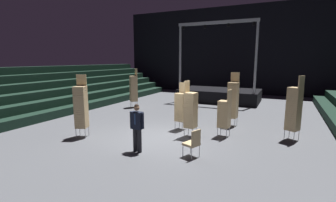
{
  "coord_description": "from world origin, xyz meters",
  "views": [
    {
      "loc": [
        4.48,
        -8.54,
        3.14
      ],
      "look_at": [
        0.02,
        0.73,
        1.4
      ],
      "focal_mm": 26.08,
      "sensor_mm": 36.0,
      "label": 1
    }
  ],
  "objects_px": {
    "man_with_tie": "(137,125)",
    "chair_stack_front_right": "(233,100)",
    "chair_stack_mid_centre": "(191,109)",
    "stage_riser": "(219,94)",
    "chair_stack_front_left": "(294,108)",
    "loose_chair_near_man": "(193,142)",
    "chair_stack_mid_right": "(181,106)",
    "chair_stack_rear_left": "(81,106)",
    "chair_stack_mid_left": "(224,113)",
    "chair_stack_rear_right": "(134,88)"
  },
  "relations": [
    {
      "from": "man_with_tie",
      "to": "chair_stack_front_right",
      "type": "distance_m",
      "value": 5.34
    },
    {
      "from": "chair_stack_mid_centre",
      "to": "stage_riser",
      "type": "bearing_deg",
      "value": -166.67
    },
    {
      "from": "chair_stack_front_left",
      "to": "loose_chair_near_man",
      "type": "relative_size",
      "value": 2.71
    },
    {
      "from": "chair_stack_mid_right",
      "to": "chair_stack_rear_left",
      "type": "height_order",
      "value": "chair_stack_rear_left"
    },
    {
      "from": "chair_stack_mid_right",
      "to": "chair_stack_mid_centre",
      "type": "distance_m",
      "value": 1.12
    },
    {
      "from": "man_with_tie",
      "to": "chair_stack_front_left",
      "type": "xyz_separation_m",
      "value": [
        4.82,
        3.72,
        0.33
      ]
    },
    {
      "from": "man_with_tie",
      "to": "chair_stack_mid_right",
      "type": "bearing_deg",
      "value": -91.75
    },
    {
      "from": "stage_riser",
      "to": "chair_stack_mid_centre",
      "type": "bearing_deg",
      "value": -83.2
    },
    {
      "from": "chair_stack_front_left",
      "to": "chair_stack_mid_centre",
      "type": "distance_m",
      "value": 4.0
    },
    {
      "from": "chair_stack_mid_left",
      "to": "chair_stack_mid_centre",
      "type": "relative_size",
      "value": 0.85
    },
    {
      "from": "chair_stack_front_right",
      "to": "chair_stack_front_left",
      "type": "bearing_deg",
      "value": 162.23
    },
    {
      "from": "chair_stack_front_right",
      "to": "chair_stack_rear_left",
      "type": "relative_size",
      "value": 1.0
    },
    {
      "from": "chair_stack_front_right",
      "to": "chair_stack_rear_right",
      "type": "bearing_deg",
      "value": -9.8
    },
    {
      "from": "chair_stack_rear_left",
      "to": "loose_chair_near_man",
      "type": "distance_m",
      "value": 4.89
    },
    {
      "from": "chair_stack_front_left",
      "to": "chair_stack_rear_right",
      "type": "distance_m",
      "value": 9.88
    },
    {
      "from": "stage_riser",
      "to": "chair_stack_rear_right",
      "type": "height_order",
      "value": "stage_riser"
    },
    {
      "from": "chair_stack_mid_right",
      "to": "chair_stack_rear_right",
      "type": "relative_size",
      "value": 0.83
    },
    {
      "from": "chair_stack_front_left",
      "to": "chair_stack_front_right",
      "type": "distance_m",
      "value": 2.78
    },
    {
      "from": "chair_stack_rear_left",
      "to": "chair_stack_mid_centre",
      "type": "bearing_deg",
      "value": -176.38
    },
    {
      "from": "stage_riser",
      "to": "chair_stack_mid_right",
      "type": "bearing_deg",
      "value": -87.67
    },
    {
      "from": "chair_stack_front_right",
      "to": "loose_chair_near_man",
      "type": "height_order",
      "value": "chair_stack_front_right"
    },
    {
      "from": "stage_riser",
      "to": "chair_stack_mid_centre",
      "type": "distance_m",
      "value": 9.35
    },
    {
      "from": "stage_riser",
      "to": "chair_stack_front_right",
      "type": "distance_m",
      "value": 7.23
    },
    {
      "from": "chair_stack_front_right",
      "to": "chair_stack_mid_left",
      "type": "distance_m",
      "value": 1.86
    },
    {
      "from": "chair_stack_rear_left",
      "to": "chair_stack_front_right",
      "type": "bearing_deg",
      "value": -162.25
    },
    {
      "from": "chair_stack_mid_left",
      "to": "chair_stack_mid_right",
      "type": "xyz_separation_m",
      "value": [
        -2.0,
        0.21,
        0.08
      ]
    },
    {
      "from": "chair_stack_mid_right",
      "to": "loose_chair_near_man",
      "type": "relative_size",
      "value": 2.26
    },
    {
      "from": "chair_stack_mid_left",
      "to": "chair_stack_mid_right",
      "type": "relative_size",
      "value": 0.92
    },
    {
      "from": "chair_stack_rear_left",
      "to": "loose_chair_near_man",
      "type": "height_order",
      "value": "chair_stack_rear_left"
    },
    {
      "from": "chair_stack_mid_left",
      "to": "chair_stack_rear_right",
      "type": "bearing_deg",
      "value": 68.87
    },
    {
      "from": "chair_stack_rear_right",
      "to": "chair_stack_front_left",
      "type": "bearing_deg",
      "value": -157.29
    },
    {
      "from": "chair_stack_mid_left",
      "to": "loose_chair_near_man",
      "type": "height_order",
      "value": "chair_stack_mid_left"
    },
    {
      "from": "loose_chair_near_man",
      "to": "chair_stack_front_right",
      "type": "bearing_deg",
      "value": 15.9
    },
    {
      "from": "chair_stack_rear_right",
      "to": "loose_chair_near_man",
      "type": "relative_size",
      "value": 2.71
    },
    {
      "from": "stage_riser",
      "to": "chair_stack_rear_right",
      "type": "relative_size",
      "value": 2.29
    },
    {
      "from": "chair_stack_mid_centre",
      "to": "loose_chair_near_man",
      "type": "height_order",
      "value": "chair_stack_mid_centre"
    },
    {
      "from": "chair_stack_mid_left",
      "to": "loose_chair_near_man",
      "type": "distance_m",
      "value": 2.7
    },
    {
      "from": "chair_stack_rear_right",
      "to": "stage_riser",
      "type": "bearing_deg",
      "value": -92.3
    },
    {
      "from": "man_with_tie",
      "to": "chair_stack_mid_left",
      "type": "distance_m",
      "value": 3.76
    },
    {
      "from": "chair_stack_mid_left",
      "to": "chair_stack_mid_right",
      "type": "distance_m",
      "value": 2.02
    },
    {
      "from": "chair_stack_mid_left",
      "to": "chair_stack_mid_centre",
      "type": "bearing_deg",
      "value": 123.47
    },
    {
      "from": "chair_stack_mid_left",
      "to": "chair_stack_rear_left",
      "type": "xyz_separation_m",
      "value": [
        -5.23,
        -2.56,
        0.29
      ]
    },
    {
      "from": "chair_stack_rear_right",
      "to": "chair_stack_mid_centre",
      "type": "bearing_deg",
      "value": -177.19
    },
    {
      "from": "chair_stack_mid_centre",
      "to": "loose_chair_near_man",
      "type": "distance_m",
      "value": 2.28
    },
    {
      "from": "chair_stack_front_right",
      "to": "chair_stack_rear_right",
      "type": "xyz_separation_m",
      "value": [
        -6.86,
        1.89,
        0.0
      ]
    },
    {
      "from": "chair_stack_mid_right",
      "to": "chair_stack_front_right",
      "type": "bearing_deg",
      "value": -132.28
    },
    {
      "from": "stage_riser",
      "to": "loose_chair_near_man",
      "type": "bearing_deg",
      "value": -80.2
    },
    {
      "from": "stage_riser",
      "to": "chair_stack_front_right",
      "type": "bearing_deg",
      "value": -71.19
    },
    {
      "from": "chair_stack_front_right",
      "to": "man_with_tie",
      "type": "bearing_deg",
      "value": 70.5
    },
    {
      "from": "chair_stack_mid_left",
      "to": "chair_stack_rear_right",
      "type": "xyz_separation_m",
      "value": [
        -6.88,
        3.73,
        0.29
      ]
    }
  ]
}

